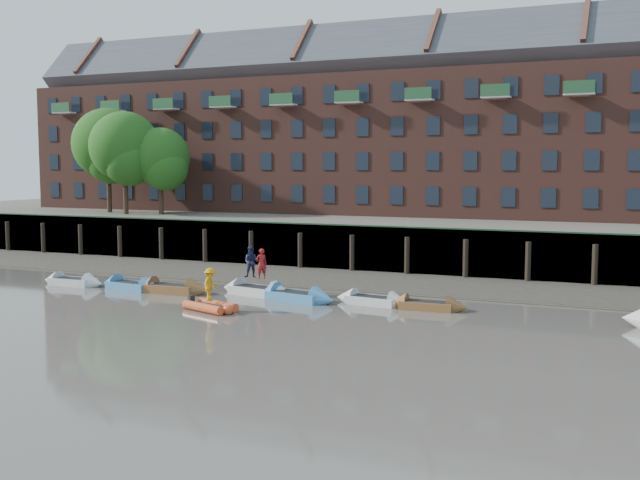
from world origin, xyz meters
The scene contains 18 objects.
ground centered at (0.00, 0.00, 0.00)m, with size 220.00×220.00×0.00m, color #605951.
foreshore centered at (0.00, 18.00, 0.00)m, with size 110.00×8.00×0.50m, color #3D382F.
mud_band centered at (0.00, 14.60, 0.00)m, with size 110.00×1.60×0.10m, color #4C4336.
river_wall centered at (0.00, 22.38, 1.59)m, with size 110.00×1.23×3.30m.
bank_terrace centered at (0.00, 36.00, 1.60)m, with size 110.00×28.00×3.20m, color #5E594D.
apartment_terrace centered at (0.00, 36.99, 12.82)m, with size 80.60×15.56×20.98m.
tree_cluster centered at (-25.62, 27.35, 9.00)m, with size 11.76×7.74×9.40m.
rowboat_0 centered at (-15.82, 9.32, 0.23)m, with size 4.48×1.37×1.29m.
rowboat_1 centered at (-11.46, 9.39, 0.24)m, with size 4.75×1.94×1.34m.
rowboat_2 centered at (-8.56, 9.42, 0.25)m, with size 4.97×1.59×1.43m.
rowboat_3 centered at (-3.62, 10.69, 0.25)m, with size 5.15×2.33×1.44m.
rowboat_4 centered at (-0.79, 9.91, 0.25)m, with size 5.14×2.26×1.44m.
rowboat_5 centered at (3.47, 10.58, 0.22)m, with size 4.50×1.80×1.27m.
rowboat_6 centered at (6.52, 10.36, 0.22)m, with size 4.31×1.40×1.24m.
rib_tender centered at (-3.48, 5.59, 0.23)m, with size 3.16×2.30×0.53m.
person_rower_a centered at (-3.30, 10.70, 1.84)m, with size 0.63×0.42×1.74m, color maroon.
person_rower_b centered at (-4.03, 10.87, 1.88)m, with size 0.89×0.69×1.82m, color #19233F.
person_rib_crew centered at (-3.61, 5.67, 1.35)m, with size 1.10×0.63×1.71m, color orange.
Camera 1 is at (16.55, -26.81, 7.38)m, focal length 42.00 mm.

